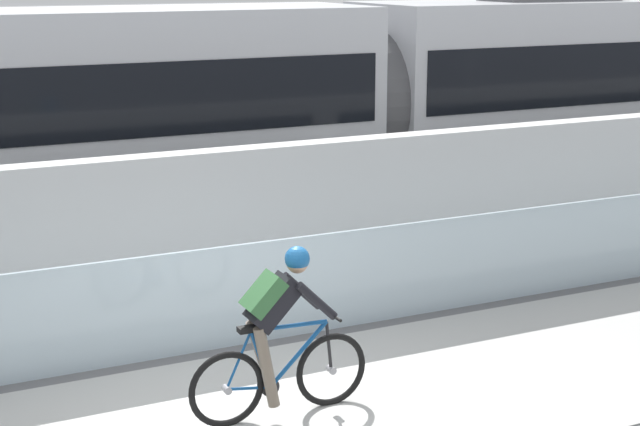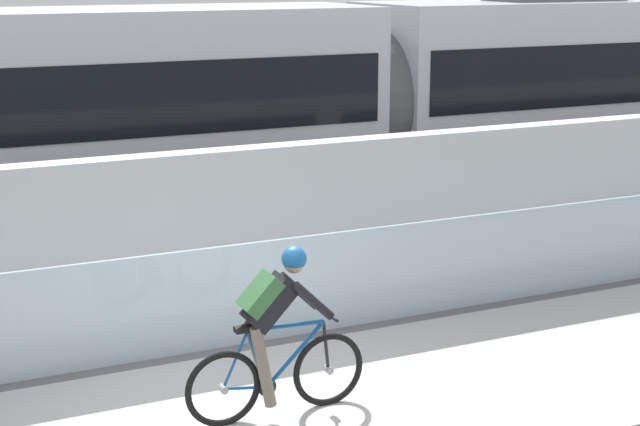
# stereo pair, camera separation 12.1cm
# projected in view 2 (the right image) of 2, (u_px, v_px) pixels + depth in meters

# --- Properties ---
(ground_plane) EXTENTS (200.00, 200.00, 0.00)m
(ground_plane) POSITION_uv_depth(u_px,v_px,m) (265.00, 418.00, 9.29)
(ground_plane) COLOR slate
(bike_path_deck) EXTENTS (32.00, 3.20, 0.01)m
(bike_path_deck) POSITION_uv_depth(u_px,v_px,m) (265.00, 417.00, 9.29)
(bike_path_deck) COLOR beige
(bike_path_deck) RESTS_ON ground
(glass_parapet) EXTENTS (32.00, 0.05, 1.14)m
(glass_parapet) POSITION_uv_depth(u_px,v_px,m) (200.00, 300.00, 10.78)
(glass_parapet) COLOR silver
(glass_parapet) RESTS_ON ground
(concrete_barrier_wall) EXTENTS (32.00, 0.36, 1.85)m
(concrete_barrier_wall) POSITION_uv_depth(u_px,v_px,m) (152.00, 230.00, 12.28)
(concrete_barrier_wall) COLOR silver
(concrete_barrier_wall) RESTS_ON ground
(tram_rail_near) EXTENTS (32.00, 0.08, 0.01)m
(tram_rail_near) POSITION_uv_depth(u_px,v_px,m) (107.00, 251.00, 14.68)
(tram_rail_near) COLOR #595654
(tram_rail_near) RESTS_ON ground
(tram_rail_far) EXTENTS (32.00, 0.08, 0.01)m
(tram_rail_far) POSITION_uv_depth(u_px,v_px,m) (85.00, 229.00, 15.94)
(tram_rail_far) COLOR #595654
(tram_rail_far) RESTS_ON ground
(tram) EXTENTS (22.56, 2.54, 3.81)m
(tram) POSITION_uv_depth(u_px,v_px,m) (366.00, 99.00, 16.77)
(tram) COLOR silver
(tram) RESTS_ON ground
(cyclist_on_bike) EXTENTS (1.77, 0.58, 1.61)m
(cyclist_on_bike) POSITION_uv_depth(u_px,v_px,m) (276.00, 334.00, 9.15)
(cyclist_on_bike) COLOR black
(cyclist_on_bike) RESTS_ON ground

